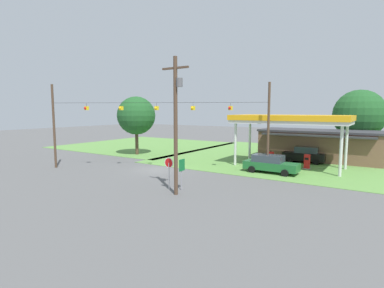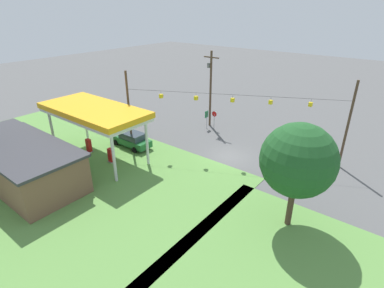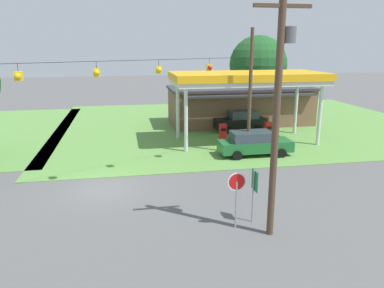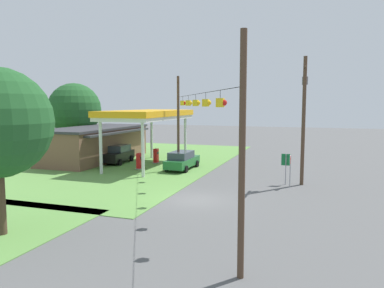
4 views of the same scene
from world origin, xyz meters
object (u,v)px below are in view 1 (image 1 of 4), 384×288
object	(u,v)px
car_at_pumps_rear	(305,155)
tree_west_verge	(136,116)
fuel_pump_far	(307,162)
route_sign	(182,168)
fuel_pump_near	(271,159)
tree_behind_station	(359,115)
utility_pole_main	(176,119)
gas_station_canopy	(290,120)
stop_sign_roadside	(169,166)
gas_station_store	(319,145)
car_at_pumps_front	(270,164)

from	to	relation	value
car_at_pumps_rear	tree_west_verge	bearing A→B (deg)	11.44
fuel_pump_far	route_sign	world-z (taller)	route_sign
fuel_pump_near	tree_behind_station	xyz separation A→B (m)	(7.39, 12.58, 4.79)
utility_pole_main	tree_behind_station	xyz separation A→B (m)	(9.34, 27.57, 0.05)
tree_west_verge	tree_behind_station	bearing A→B (deg)	29.56
gas_station_canopy	tree_behind_station	size ratio (longest dim) A/B	1.36
route_sign	tree_west_verge	world-z (taller)	tree_west_verge
utility_pole_main	stop_sign_roadside	bearing A→B (deg)	148.32
gas_station_store	stop_sign_roadside	distance (m)	22.49
gas_station_canopy	utility_pole_main	distance (m)	15.49
car_at_pumps_front	route_sign	distance (m)	10.56
car_at_pumps_front	gas_station_canopy	bearing A→B (deg)	80.05
car_at_pumps_rear	route_sign	size ratio (longest dim) A/B	1.97
car_at_pumps_front	tree_west_verge	bearing A→B (deg)	174.24
gas_station_canopy	route_sign	distance (m)	14.82
stop_sign_roadside	route_sign	xyz separation A→B (m)	(0.92, 0.40, -0.10)
route_sign	utility_pole_main	xyz separation A→B (m)	(0.37, -1.19, 3.77)
car_at_pumps_rear	utility_pole_main	world-z (taller)	utility_pole_main
fuel_pump_near	gas_station_canopy	bearing A→B (deg)	0.05
gas_station_store	tree_behind_station	xyz separation A→B (m)	(3.71, 5.37, 3.67)
fuel_pump_far	car_at_pumps_rear	distance (m)	4.06
utility_pole_main	tree_west_verge	bearing A→B (deg)	141.30
fuel_pump_near	car_at_pumps_front	world-z (taller)	car_at_pumps_front
fuel_pump_far	gas_station_store	bearing A→B (deg)	91.18
gas_station_store	car_at_pumps_front	distance (m)	11.40
fuel_pump_far	car_at_pumps_rear	xyz separation A→B (m)	(-1.11, 3.89, 0.23)
car_at_pumps_front	fuel_pump_far	bearing A→B (deg)	56.23
tree_west_verge	gas_station_store	bearing A→B (deg)	22.68
gas_station_store	route_sign	world-z (taller)	gas_station_store
gas_station_canopy	fuel_pump_far	world-z (taller)	gas_station_canopy
fuel_pump_near	car_at_pumps_front	xyz separation A→B (m)	(1.24, -3.88, 0.18)
route_sign	tree_behind_station	bearing A→B (deg)	69.79
fuel_pump_near	tree_behind_station	distance (m)	15.36
fuel_pump_near	fuel_pump_far	distance (m)	3.83
car_at_pumps_front	route_sign	world-z (taller)	route_sign
fuel_pump_far	utility_pole_main	size ratio (longest dim) A/B	0.16
gas_station_store	utility_pole_main	bearing A→B (deg)	-104.23
gas_station_store	utility_pole_main	distance (m)	23.19
fuel_pump_far	route_sign	size ratio (longest dim) A/B	0.65
gas_station_store	stop_sign_roadside	size ratio (longest dim) A/B	5.61
gas_station_canopy	utility_pole_main	xyz separation A→B (m)	(-3.86, -14.99, 0.40)
tree_behind_station	tree_west_verge	size ratio (longest dim) A/B	1.10
gas_station_canopy	car_at_pumps_rear	world-z (taller)	gas_station_canopy
car_at_pumps_front	utility_pole_main	xyz separation A→B (m)	(-3.19, -11.11, 4.56)
car_at_pumps_rear	route_sign	distance (m)	18.40
gas_station_store	route_sign	bearing A→B (deg)	-105.93
fuel_pump_far	stop_sign_roadside	distance (m)	15.89
fuel_pump_near	utility_pole_main	distance (m)	15.84
tree_west_verge	car_at_pumps_rear	bearing A→B (deg)	15.58
fuel_pump_far	route_sign	xyz separation A→B (m)	(-6.14, -13.80, 0.97)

